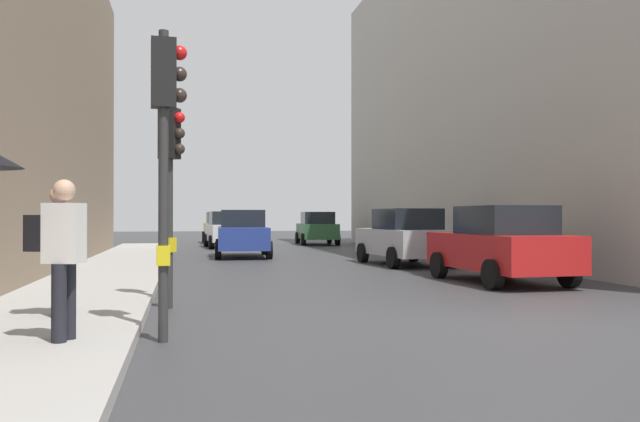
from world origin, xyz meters
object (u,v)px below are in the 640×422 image
object	(u,v)px
car_white_compact	(227,230)
car_blue_van	(243,234)
traffic_light_near_right	(171,166)
car_silver_hatchback	(405,237)
pedestrian_with_grey_backpack	(55,243)
traffic_light_near_left	(165,127)
car_green_estate	(317,228)
car_yellow_taxi	(221,228)
car_red_sedan	(501,245)
pedestrian_with_black_backpack	(60,249)

from	to	relation	value
car_white_compact	car_blue_van	xyz separation A→B (m)	(0.11, -7.61, 0.00)
traffic_light_near_right	car_silver_hatchback	bearing A→B (deg)	50.77
pedestrian_with_grey_backpack	traffic_light_near_left	bearing A→B (deg)	-41.76
traffic_light_near_left	car_green_estate	bearing A→B (deg)	74.94
traffic_light_near_right	pedestrian_with_grey_backpack	size ratio (longest dim) A/B	1.93
traffic_light_near_left	traffic_light_near_right	distance (m)	3.01
car_white_compact	car_yellow_taxi	bearing A→B (deg)	90.01
car_blue_van	car_red_sedan	bearing A→B (deg)	-65.49
traffic_light_near_left	car_silver_hatchback	distance (m)	13.60
traffic_light_near_left	pedestrian_with_black_backpack	world-z (taller)	traffic_light_near_left
car_blue_van	pedestrian_with_black_backpack	xyz separation A→B (m)	(-3.46, -17.24, 0.29)
traffic_light_near_right	car_green_estate	world-z (taller)	traffic_light_near_right
pedestrian_with_grey_backpack	car_white_compact	bearing A→B (deg)	80.73
car_green_estate	car_red_sedan	world-z (taller)	same
traffic_light_near_right	pedestrian_with_black_backpack	distance (m)	3.90
car_yellow_taxi	pedestrian_with_black_backpack	bearing A→B (deg)	-96.27
car_red_sedan	pedestrian_with_grey_backpack	distance (m)	9.89
car_white_compact	pedestrian_with_black_backpack	size ratio (longest dim) A/B	2.43
traffic_light_near_left	traffic_light_near_right	world-z (taller)	traffic_light_near_left
traffic_light_near_left	car_red_sedan	distance (m)	9.49
car_red_sedan	car_blue_van	xyz separation A→B (m)	(-4.97, 10.91, 0.00)
pedestrian_with_black_backpack	car_green_estate	bearing A→B (deg)	73.08
car_silver_hatchback	pedestrian_with_black_backpack	xyz separation A→B (m)	(-8.09, -12.09, 0.29)
traffic_light_near_left	car_red_sedan	bearing A→B (deg)	38.34
car_red_sedan	car_silver_hatchback	xyz separation A→B (m)	(-0.34, 5.75, 0.00)
traffic_light_near_right	traffic_light_near_left	bearing A→B (deg)	-89.96
car_green_estate	car_silver_hatchback	world-z (taller)	same
car_green_estate	car_silver_hatchback	distance (m)	15.31
traffic_light_near_right	car_green_estate	distance (m)	24.97
traffic_light_near_left	pedestrian_with_grey_backpack	bearing A→B (deg)	138.24
car_red_sedan	pedestrian_with_black_backpack	world-z (taller)	pedestrian_with_black_backpack
car_yellow_taxi	pedestrian_with_grey_backpack	bearing A→B (deg)	-97.46
car_red_sedan	traffic_light_near_right	bearing A→B (deg)	-159.13
pedestrian_with_black_backpack	car_silver_hatchback	bearing A→B (deg)	56.22
car_white_compact	car_green_estate	bearing A→B (deg)	27.06
car_blue_van	car_silver_hatchback	bearing A→B (deg)	-48.07
car_blue_van	car_white_compact	bearing A→B (deg)	90.81
car_green_estate	pedestrian_with_grey_backpack	xyz separation A→B (m)	(-8.73, -25.51, 0.29)
traffic_light_near_right	car_green_estate	xyz separation A→B (m)	(7.23, 23.85, -1.48)
car_yellow_taxi	pedestrian_with_grey_backpack	world-z (taller)	pedestrian_with_grey_backpack
traffic_light_near_left	car_white_compact	size ratio (longest dim) A/B	0.88
car_green_estate	car_red_sedan	bearing A→B (deg)	-89.74
car_green_estate	pedestrian_with_grey_backpack	distance (m)	26.96
pedestrian_with_black_backpack	pedestrian_with_grey_backpack	xyz separation A→B (m)	(-0.40, 1.89, 0.00)
traffic_light_near_left	car_silver_hatchback	bearing A→B (deg)	58.85
car_red_sedan	car_blue_van	distance (m)	11.99
traffic_light_near_right	pedestrian_with_grey_backpack	bearing A→B (deg)	-132.30
car_silver_hatchback	traffic_light_near_right	bearing A→B (deg)	-129.23
traffic_light_near_right	car_white_compact	bearing A→B (deg)	83.99
car_silver_hatchback	car_yellow_taxi	bearing A→B (deg)	104.45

